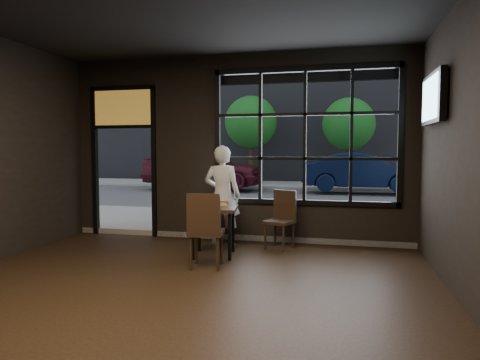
% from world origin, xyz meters
% --- Properties ---
extents(floor, '(6.00, 7.00, 0.02)m').
position_xyz_m(floor, '(0.00, 0.00, -0.01)').
color(floor, black).
rests_on(floor, ground).
extents(window_frame, '(3.06, 0.12, 2.28)m').
position_xyz_m(window_frame, '(1.20, 3.50, 1.80)').
color(window_frame, black).
rests_on(window_frame, ground).
extents(stained_transom, '(1.20, 0.06, 0.70)m').
position_xyz_m(stained_transom, '(-2.10, 3.50, 2.35)').
color(stained_transom, orange).
rests_on(stained_transom, ground).
extents(street_asphalt, '(60.00, 41.00, 0.04)m').
position_xyz_m(street_asphalt, '(0.00, 24.00, -0.02)').
color(street_asphalt, '#545456').
rests_on(street_asphalt, ground).
extents(building_across, '(28.00, 12.00, 15.00)m').
position_xyz_m(building_across, '(0.00, 23.00, 7.50)').
color(building_across, '#5B5956').
rests_on(building_across, ground).
extents(cafe_table, '(0.78, 0.78, 0.74)m').
position_xyz_m(cafe_table, '(-0.04, 2.36, 0.37)').
color(cafe_table, black).
rests_on(cafe_table, floor).
extents(chair_near, '(0.49, 0.49, 1.01)m').
position_xyz_m(chair_near, '(0.05, 1.73, 0.51)').
color(chair_near, black).
rests_on(chair_near, floor).
extents(chair_window, '(0.52, 0.52, 0.93)m').
position_xyz_m(chair_window, '(0.85, 3.03, 0.46)').
color(chair_window, black).
rests_on(chair_window, floor).
extents(man, '(0.61, 0.42, 1.65)m').
position_xyz_m(man, '(-0.11, 3.07, 0.83)').
color(man, silver).
rests_on(man, floor).
extents(hotdog, '(0.21, 0.10, 0.06)m').
position_xyz_m(hotdog, '(0.05, 2.52, 0.76)').
color(hotdog, tan).
rests_on(hotdog, cafe_table).
extents(cup, '(0.16, 0.16, 0.10)m').
position_xyz_m(cup, '(-0.27, 2.25, 0.78)').
color(cup, silver).
rests_on(cup, cafe_table).
extents(tv, '(0.12, 1.10, 0.64)m').
position_xyz_m(tv, '(2.93, 2.26, 2.23)').
color(tv, black).
rests_on(tv, wall_right).
extents(navy_car, '(4.22, 1.47, 1.39)m').
position_xyz_m(navy_car, '(2.55, 12.27, 0.79)').
color(navy_car, black).
rests_on(navy_car, street_asphalt).
extents(maroon_car, '(4.77, 1.96, 1.62)m').
position_xyz_m(maroon_car, '(-3.44, 12.31, 0.91)').
color(maroon_car, '#46121C').
rests_on(maroon_car, street_asphalt).
extents(tree_left, '(2.34, 2.34, 4.00)m').
position_xyz_m(tree_left, '(-2.16, 15.25, 2.82)').
color(tree_left, '#332114').
rests_on(tree_left, street_asphalt).
extents(tree_right, '(2.23, 2.23, 3.80)m').
position_xyz_m(tree_right, '(2.10, 15.20, 2.68)').
color(tree_right, '#332114').
rests_on(tree_right, street_asphalt).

